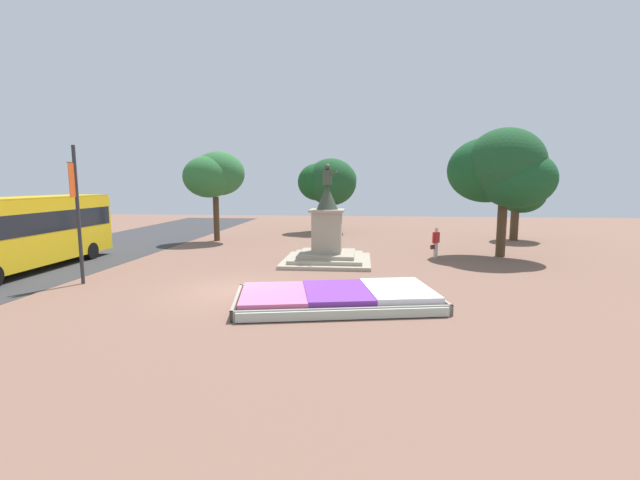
{
  "coord_description": "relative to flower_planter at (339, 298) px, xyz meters",
  "views": [
    {
      "loc": [
        4.71,
        -15.45,
        4.08
      ],
      "look_at": [
        2.92,
        2.67,
        1.65
      ],
      "focal_mm": 24.0,
      "sensor_mm": 36.0,
      "label": 1
    }
  ],
  "objects": [
    {
      "name": "ground_plane",
      "position": [
        -3.98,
        1.41,
        -0.24
      ],
      "size": [
        75.63,
        75.63,
        0.0
      ],
      "primitive_type": "plane",
      "color": "brown"
    },
    {
      "name": "flower_planter",
      "position": [
        0.0,
        0.0,
        0.0
      ],
      "size": [
        7.31,
        4.7,
        0.53
      ],
      "color": "#38281C",
      "rests_on": "ground_plane"
    },
    {
      "name": "statue_monument",
      "position": [
        -1.04,
        7.66,
        0.89
      ],
      "size": [
        4.45,
        4.45,
        5.03
      ],
      "color": "#A09581",
      "rests_on": "ground_plane"
    },
    {
      "name": "banner_pole",
      "position": [
        -10.56,
        1.96,
        2.68
      ],
      "size": [
        0.17,
        0.63,
        5.55
      ],
      "color": "#2D2D33",
      "rests_on": "ground_plane"
    },
    {
      "name": "city_bus",
      "position": [
        -14.83,
        3.89,
        1.73
      ],
      "size": [
        2.66,
        10.64,
        3.43
      ],
      "color": "gold",
      "rests_on": "ground_plane"
    },
    {
      "name": "pedestrian_with_handbag",
      "position": [
        4.77,
        9.64,
        0.69
      ],
      "size": [
        0.55,
        0.58,
        1.66
      ],
      "color": "beige",
      "rests_on": "ground_plane"
    },
    {
      "name": "park_tree_far_left",
      "position": [
        -9.39,
        14.65,
        4.36
      ],
      "size": [
        4.08,
        3.64,
        6.23
      ],
      "color": "#4C3823",
      "rests_on": "ground_plane"
    },
    {
      "name": "park_tree_behind_statue",
      "position": [
        -2.04,
        21.39,
        3.99
      ],
      "size": [
        4.82,
        4.84,
        6.07
      ],
      "color": "brown",
      "rests_on": "ground_plane"
    },
    {
      "name": "park_tree_far_right",
      "position": [
        11.98,
        17.66,
        3.1
      ],
      "size": [
        3.3,
        3.53,
        4.91
      ],
      "color": "#4C3823",
      "rests_on": "ground_plane"
    },
    {
      "name": "park_tree_street_side",
      "position": [
        8.24,
        10.17,
        4.51
      ],
      "size": [
        5.44,
        4.71,
        7.0
      ],
      "color": "#4C3823",
      "rests_on": "ground_plane"
    }
  ]
}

